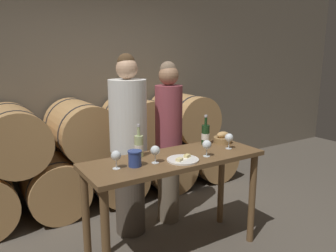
# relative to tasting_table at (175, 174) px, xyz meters

# --- Properties ---
(stone_wall_back) EXTENTS (10.00, 0.12, 3.20)m
(stone_wall_back) POSITION_rel_tasting_table_xyz_m (0.00, 2.03, 0.83)
(stone_wall_back) COLOR #706656
(stone_wall_back) RESTS_ON ground_plane
(barrel_stack) EXTENTS (3.57, 0.89, 1.26)m
(barrel_stack) POSITION_rel_tasting_table_xyz_m (-0.00, 1.46, -0.18)
(barrel_stack) COLOR tan
(barrel_stack) RESTS_ON ground_plane
(tasting_table) EXTENTS (1.58, 0.56, 0.92)m
(tasting_table) POSITION_rel_tasting_table_xyz_m (0.00, 0.00, 0.00)
(tasting_table) COLOR brown
(tasting_table) RESTS_ON ground_plane
(person_left) EXTENTS (0.36, 0.36, 1.79)m
(person_left) POSITION_rel_tasting_table_xyz_m (-0.17, 0.56, 0.14)
(person_left) COLOR #4C4238
(person_left) RESTS_ON ground_plane
(person_right) EXTENTS (0.28, 0.28, 1.71)m
(person_right) POSITION_rel_tasting_table_xyz_m (0.29, 0.56, 0.14)
(person_right) COLOR #756651
(person_right) RESTS_ON ground_plane
(wine_bottle_red) EXTENTS (0.08, 0.08, 0.29)m
(wine_bottle_red) POSITION_rel_tasting_table_xyz_m (0.47, 0.18, 0.25)
(wine_bottle_red) COLOR #193819
(wine_bottle_red) RESTS_ON tasting_table
(wine_bottle_white) EXTENTS (0.08, 0.08, 0.28)m
(wine_bottle_white) POSITION_rel_tasting_table_xyz_m (-0.25, 0.17, 0.25)
(wine_bottle_white) COLOR #ADBC7F
(wine_bottle_white) RESTS_ON tasting_table
(blue_crock) EXTENTS (0.11, 0.11, 0.13)m
(blue_crock) POSITION_rel_tasting_table_xyz_m (-0.40, -0.03, 0.22)
(blue_crock) COLOR navy
(blue_crock) RESTS_ON tasting_table
(bread_basket) EXTENTS (0.18, 0.18, 0.11)m
(bread_basket) POSITION_rel_tasting_table_xyz_m (0.65, 0.13, 0.20)
(bread_basket) COLOR olive
(bread_basket) RESTS_ON tasting_table
(cheese_plate) EXTENTS (0.27, 0.27, 0.04)m
(cheese_plate) POSITION_rel_tasting_table_xyz_m (0.00, -0.12, 0.16)
(cheese_plate) COLOR white
(cheese_plate) RESTS_ON tasting_table
(wine_glass_far_left) EXTENTS (0.08, 0.08, 0.15)m
(wine_glass_far_left) POSITION_rel_tasting_table_xyz_m (-0.54, -0.01, 0.25)
(wine_glass_far_left) COLOR white
(wine_glass_far_left) RESTS_ON tasting_table
(wine_glass_left) EXTENTS (0.08, 0.08, 0.15)m
(wine_glass_left) POSITION_rel_tasting_table_xyz_m (-0.22, -0.05, 0.25)
(wine_glass_left) COLOR white
(wine_glass_left) RESTS_ON tasting_table
(wine_glass_center) EXTENTS (0.08, 0.08, 0.15)m
(wine_glass_center) POSITION_rel_tasting_table_xyz_m (0.24, -0.13, 0.25)
(wine_glass_center) COLOR white
(wine_glass_center) RESTS_ON tasting_table
(wine_glass_right) EXTENTS (0.08, 0.08, 0.15)m
(wine_glass_right) POSITION_rel_tasting_table_xyz_m (0.56, -0.06, 0.25)
(wine_glass_right) COLOR white
(wine_glass_right) RESTS_ON tasting_table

